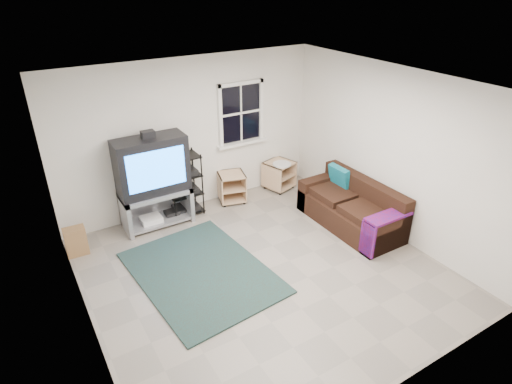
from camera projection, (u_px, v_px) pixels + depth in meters
room at (241, 117)px, 7.51m from camera, size 4.60×4.62×4.60m
tv_unit at (153, 175)px, 6.76m from camera, size 1.11×0.55×1.63m
av_rack at (184, 188)px, 7.26m from camera, size 0.55×0.40×1.11m
side_table_left at (231, 186)px, 7.77m from camera, size 0.56×0.56×0.54m
side_table_right at (278, 173)px, 8.20m from camera, size 0.60×0.60×0.56m
sofa at (352, 209)px, 7.00m from camera, size 0.81×1.83×0.84m
shag_rug at (201, 272)px, 5.99m from camera, size 1.81×2.36×0.03m
paper_bag at (76, 241)px, 6.30m from camera, size 0.32×0.21×0.44m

